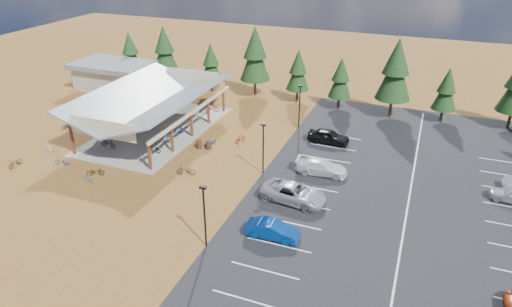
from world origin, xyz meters
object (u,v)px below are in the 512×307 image
car_2 (294,193)px  car_3 (322,167)px  bike_0 (108,143)px  bike_10 (62,161)px  lamp_post_0 (204,212)px  bike_13 (88,178)px  bike_7 (212,108)px  bike_16 (186,171)px  trash_bin_1 (199,144)px  bike_5 (168,139)px  car_1 (273,230)px  bike_14 (211,143)px  lamp_post_2 (300,103)px  outbuilding (114,75)px  bike_1 (136,125)px  bike_8 (15,163)px  lamp_post_1 (263,145)px  bike_pavilion (154,100)px  bike_6 (176,130)px  bike_2 (147,117)px  bike_4 (154,148)px  trash_bin_0 (209,144)px  bike_9 (50,149)px  bike_12 (95,172)px  bike_3 (172,103)px  car_4 (329,136)px

car_2 → car_3: (1.07, 5.60, -0.08)m
bike_0 → bike_10: bike_0 is taller
lamp_post_0 → bike_13: bearing=162.8°
car_2 → bike_7: bearing=49.8°
bike_7 → bike_16: (4.98, -15.61, -0.18)m
trash_bin_1 → bike_5: bike_5 is taller
trash_bin_1 → bike_5: size_ratio=0.55×
lamp_post_0 → car_3: size_ratio=1.05×
car_1 → bike_14: bearing=39.9°
lamp_post_2 → bike_10: bearing=-137.3°
bike_0 → lamp_post_0: bearing=-116.5°
trash_bin_1 → bike_14: bike_14 is taller
bike_0 → outbuilding: bearing=40.9°
bike_1 → bike_8: (-5.76, -12.02, -0.14)m
bike_7 → lamp_post_1: bearing=-144.8°
bike_pavilion → bike_0: (-2.29, -5.89, -3.23)m
bike_6 → car_2: size_ratio=0.31×
lamp_post_0 → bike_16: size_ratio=2.88×
bike_2 → bike_4: bike_4 is taller
trash_bin_0 → bike_9: 16.46m
bike_5 → bike_9: bearing=134.5°
bike_7 → bike_9: size_ratio=1.18×
bike_2 → bike_12: size_ratio=0.93×
bike_7 → lamp_post_0: bearing=-162.3°
bike_pavilion → trash_bin_1: bike_pavilion is taller
bike_9 → lamp_post_2: bearing=-92.8°
bike_2 → bike_6: 5.74m
bike_8 → car_3: 30.01m
bike_7 → bike_0: bearing=149.7°
bike_4 → bike_1: bearing=59.0°
bike_1 → bike_8: bike_1 is taller
lamp_post_1 → bike_8: size_ratio=3.17×
bike_13 → bike_8: bearing=-77.2°
bike_6 → bike_14: 5.47m
outbuilding → bike_10: (9.81, -21.70, -1.62)m
car_3 → bike_14: bearing=78.4°
bike_12 → car_1: 19.14m
lamp_post_2 → bike_13: 24.43m
trash_bin_1 → bike_3: bearing=133.0°
trash_bin_1 → bike_3: size_ratio=0.53×
lamp_post_0 → bike_4: (-12.15, 11.94, -2.41)m
bike_16 → bike_1: bearing=-141.9°
bike_1 → car_4: car_4 is taller
bike_0 → car_2: size_ratio=0.33×
bike_3 → bike_4: 13.54m
bike_3 → bike_8: (-5.79, -20.08, -0.18)m
lamp_post_2 → bike_2: (-17.72, -4.79, -2.47)m
bike_9 → bike_10: 3.44m
car_3 → trash_bin_1: bearing=81.9°
lamp_post_1 → bike_14: (-7.20, 3.39, -2.49)m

